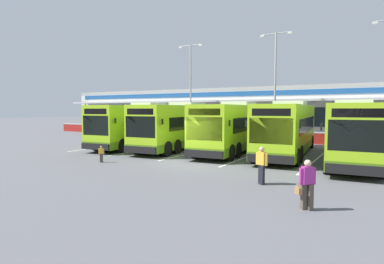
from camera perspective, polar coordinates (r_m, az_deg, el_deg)
name	(u,v)px	position (r m, az deg, el deg)	size (l,w,h in m)	color
ground_plane	(191,163)	(19.19, -0.18, -5.52)	(200.00, 200.00, 0.00)	#56565B
terminal_building	(294,110)	(44.27, 17.76, 3.69)	(70.00, 13.00, 6.00)	silver
red_barrier_wall	(265,136)	(32.38, 12.91, -0.67)	(60.00, 0.40, 1.10)	maroon
coach_bus_leftmost	(144,125)	(28.33, -8.68, 1.20)	(3.77, 12.32, 3.78)	#9ED11E
coach_bus_left_centre	(182,126)	(26.22, -1.77, 1.01)	(3.77, 12.32, 3.78)	#9ED11E
coach_bus_centre	(235,128)	(24.52, 7.70, 0.76)	(3.77, 12.32, 3.78)	#9ED11E
coach_bus_right_centre	(288,129)	(23.41, 16.81, 0.46)	(3.77, 12.32, 3.78)	#9ED11E
coach_bus_rightmost	(352,133)	(21.70, 26.78, -0.09)	(3.77, 12.32, 3.78)	#9ED11E
bay_stripe_far_west	(126,144)	(30.19, -11.70, -2.05)	(0.14, 13.00, 0.01)	silver
bay_stripe_west	(163,146)	(27.57, -5.18, -2.56)	(0.14, 13.00, 0.01)	silver
bay_stripe_mid_west	(206,149)	(25.39, 2.59, -3.13)	(0.14, 13.00, 0.01)	silver
bay_stripe_centre	(257,153)	(23.75, 11.62, -3.72)	(0.14, 13.00, 0.01)	silver
bay_stripe_mid_east	(318,158)	(22.78, 21.71, -4.27)	(0.14, 13.00, 0.01)	silver
pedestrian_with_handbag	(307,183)	(10.90, 19.85, -8.66)	(0.60, 0.53, 1.62)	#4C4238
pedestrian_child	(101,153)	(19.99, -15.94, -3.72)	(0.28, 0.27, 1.00)	#4C4238
pedestrian_near_bin	(262,164)	(13.99, 12.37, -5.62)	(0.54, 0.37, 1.62)	black
lamp_post_west	(191,84)	(39.05, -0.24, 8.67)	(3.24, 0.28, 11.00)	#9E9EA3
lamp_post_centre	(275,79)	(34.03, 14.69, 9.19)	(3.24, 0.28, 11.00)	#9E9EA3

